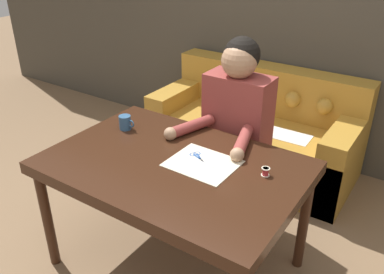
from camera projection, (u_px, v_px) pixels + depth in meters
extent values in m
plane|color=#846647|center=(174.00, 273.00, 2.49)|extent=(16.00, 16.00, 0.00)
cube|color=#474238|center=(306.00, 9.00, 3.24)|extent=(8.00, 0.06, 2.60)
cube|color=#381E11|center=(174.00, 167.00, 2.24)|extent=(1.40, 0.95, 0.07)
cylinder|color=#381E11|center=(47.00, 219.00, 2.42)|extent=(0.06, 0.06, 0.67)
cylinder|color=#381E11|center=(138.00, 160.00, 3.03)|extent=(0.06, 0.06, 0.67)
cylinder|color=#381E11|center=(304.00, 222.00, 2.40)|extent=(0.06, 0.06, 0.67)
cube|color=#B7842D|center=(252.00, 144.00, 3.50)|extent=(1.71, 0.78, 0.44)
cube|color=#B7842D|center=(269.00, 88.00, 3.52)|extent=(1.71, 0.22, 0.40)
cube|color=#B7842D|center=(180.00, 116.00, 3.84)|extent=(0.20, 0.78, 0.60)
cube|color=#B7842D|center=(341.00, 161.00, 3.09)|extent=(0.20, 0.78, 0.60)
sphere|color=#B7842D|center=(210.00, 81.00, 3.68)|extent=(0.13, 0.13, 0.13)
sphere|color=#B7842D|center=(236.00, 87.00, 3.55)|extent=(0.13, 0.13, 0.13)
sphere|color=#B7842D|center=(263.00, 93.00, 3.42)|extent=(0.13, 0.13, 0.13)
sphere|color=#B7842D|center=(293.00, 99.00, 3.29)|extent=(0.13, 0.13, 0.13)
sphere|color=#B7842D|center=(324.00, 107.00, 3.16)|extent=(0.13, 0.13, 0.13)
cube|color=white|center=(288.00, 136.00, 3.16)|extent=(0.35, 0.21, 0.00)
cylinder|color=#33281E|center=(234.00, 187.00, 2.91)|extent=(0.28, 0.28, 0.46)
cube|color=#993D38|center=(237.00, 120.00, 2.66)|extent=(0.42, 0.22, 0.60)
sphere|color=tan|center=(239.00, 61.00, 2.46)|extent=(0.22, 0.22, 0.22)
sphere|color=black|center=(242.00, 55.00, 2.47)|extent=(0.23, 0.23, 0.23)
cylinder|color=#993D38|center=(191.00, 126.00, 2.54)|extent=(0.16, 0.33, 0.07)
sphere|color=tan|center=(170.00, 134.00, 2.45)|extent=(0.08, 0.08, 0.08)
cylinder|color=#993D38|center=(243.00, 141.00, 2.36)|extent=(0.16, 0.33, 0.07)
sphere|color=tan|center=(237.00, 155.00, 2.22)|extent=(0.08, 0.08, 0.08)
cube|color=beige|center=(203.00, 163.00, 2.21)|extent=(0.37, 0.31, 0.00)
cube|color=silver|center=(207.00, 164.00, 2.20)|extent=(0.11, 0.05, 0.00)
cube|color=#2D569E|center=(197.00, 157.00, 2.26)|extent=(0.07, 0.03, 0.00)
torus|color=#2D569E|center=(193.00, 155.00, 2.29)|extent=(0.04, 0.04, 0.01)
cube|color=silver|center=(204.00, 165.00, 2.20)|extent=(0.09, 0.08, 0.00)
cube|color=#2D569E|center=(199.00, 157.00, 2.27)|extent=(0.06, 0.05, 0.00)
torus|color=#2D569E|center=(197.00, 154.00, 2.30)|extent=(0.04, 0.04, 0.01)
cylinder|color=silver|center=(201.00, 160.00, 2.24)|extent=(0.01, 0.01, 0.01)
cylinder|color=#335B84|center=(125.00, 122.00, 2.57)|extent=(0.08, 0.08, 0.09)
torus|color=#335B84|center=(131.00, 124.00, 2.54)|extent=(0.05, 0.01, 0.05)
cylinder|color=red|center=(265.00, 172.00, 2.09)|extent=(0.03, 0.03, 0.04)
cylinder|color=beige|center=(266.00, 168.00, 2.08)|extent=(0.04, 0.04, 0.00)
cylinder|color=beige|center=(265.00, 175.00, 2.10)|extent=(0.04, 0.04, 0.00)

